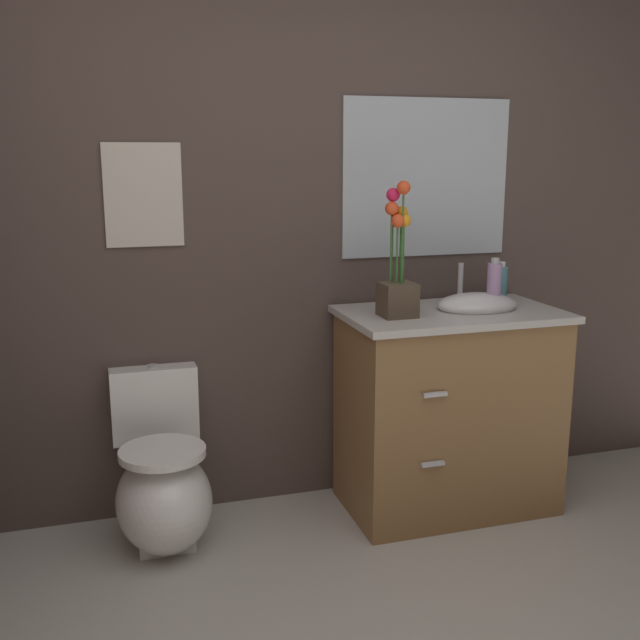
% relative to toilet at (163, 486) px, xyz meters
% --- Properties ---
extents(wall_back, '(4.14, 0.05, 2.50)m').
position_rel_toilet_xyz_m(wall_back, '(0.82, 0.30, 1.01)').
color(wall_back, '#4C3D38').
rests_on(wall_back, ground_plane).
extents(toilet, '(0.38, 0.59, 0.69)m').
position_rel_toilet_xyz_m(toilet, '(0.00, 0.00, 0.00)').
color(toilet, white).
rests_on(toilet, ground_plane).
extents(vanity_cabinet, '(0.94, 0.56, 1.08)m').
position_rel_toilet_xyz_m(vanity_cabinet, '(1.25, -0.03, 0.22)').
color(vanity_cabinet, brown).
rests_on(vanity_cabinet, ground_plane).
extents(flower_vase, '(0.14, 0.14, 0.56)m').
position_rel_toilet_xyz_m(flower_vase, '(0.98, -0.06, 0.83)').
color(flower_vase, '#4C3D2D').
rests_on(flower_vase, vanity_cabinet).
extents(soap_bottle, '(0.06, 0.06, 0.22)m').
position_rel_toilet_xyz_m(soap_bottle, '(1.44, -0.04, 0.76)').
color(soap_bottle, '#B28CBF').
rests_on(soap_bottle, vanity_cabinet).
extents(lotion_bottle, '(0.06, 0.06, 0.19)m').
position_rel_toilet_xyz_m(lotion_bottle, '(1.55, 0.08, 0.74)').
color(lotion_bottle, teal).
rests_on(lotion_bottle, vanity_cabinet).
extents(wall_poster, '(0.31, 0.01, 0.42)m').
position_rel_toilet_xyz_m(wall_poster, '(0.00, 0.27, 1.15)').
color(wall_poster, beige).
extents(wall_mirror, '(0.80, 0.01, 0.70)m').
position_rel_toilet_xyz_m(wall_mirror, '(1.25, 0.27, 1.21)').
color(wall_mirror, '#B2BCC6').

